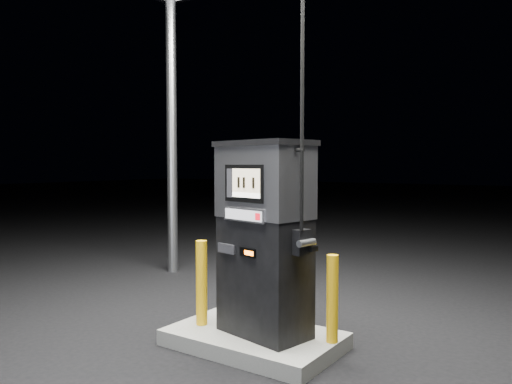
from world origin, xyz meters
The scene contains 5 objects.
ground centered at (0.00, 0.00, 0.00)m, with size 80.00×80.00×0.00m, color black.
pump_island centered at (0.00, 0.00, 0.07)m, with size 1.60×1.00×0.15m, color slate.
fuel_dispenser centered at (0.12, -0.01, 1.08)m, with size 1.04×0.71×3.76m.
bollard_left centered at (-0.55, -0.12, 0.57)m, with size 0.11×0.11×0.84m, color #F6B40D.
bollard_right centered at (0.74, 0.16, 0.55)m, with size 0.11×0.11×0.79m, color #F6B40D.
Camera 1 is at (2.67, -3.85, 1.75)m, focal length 35.00 mm.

